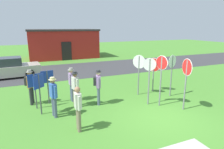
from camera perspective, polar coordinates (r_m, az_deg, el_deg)
ground_plane at (r=8.51m, az=14.82°, el=-12.67°), size 80.00×80.00×0.00m
street_asphalt at (r=17.83m, az=-7.06°, el=1.65°), size 60.00×6.40×0.01m
building_background at (r=25.08m, az=-14.28°, el=8.84°), size 8.17×4.95×3.45m
parked_car_on_street at (r=16.56m, az=-28.12°, el=1.59°), size 4.41×2.23×1.51m
stop_sign_low_front at (r=11.49m, az=12.13°, el=1.65°), size 0.49×0.69×2.00m
stop_sign_leaning_right at (r=9.36m, az=14.24°, el=0.53°), size 0.18×0.65×2.45m
stop_sign_far_back at (r=10.92m, az=17.16°, el=1.66°), size 0.66×0.22×2.29m
stop_sign_leaning_left at (r=10.75m, az=7.90°, el=1.92°), size 0.42×0.62×2.25m
stop_sign_rear_left at (r=9.25m, az=20.99°, el=-0.21°), size 0.17×0.76×2.38m
stop_sign_rear_right at (r=9.45m, az=10.89°, el=0.12°), size 0.55×0.30×2.31m
person_in_teal at (r=8.47m, az=-16.82°, el=-5.72°), size 0.31×0.56×1.74m
person_with_sunhat at (r=7.17m, az=-9.94°, el=-9.19°), size 0.24×0.57×1.69m
person_in_dark_shirt at (r=9.29m, az=-10.76°, el=-3.62°), size 0.32×0.56×1.74m
person_in_blue at (r=10.21m, az=-22.93°, el=-2.75°), size 0.43×0.54×1.74m
person_near_signs at (r=9.43m, az=-4.13°, el=-2.98°), size 0.43×0.54×1.74m
person_on_left at (r=10.07m, az=-11.82°, el=-2.31°), size 0.32×0.57×1.74m
info_panel_leftmost at (r=9.55m, az=-21.77°, el=-2.88°), size 0.59×0.17×1.67m
info_panel_middle at (r=9.96m, az=-18.42°, el=-1.88°), size 0.60×0.11×1.68m
info_panel_rightmost at (r=8.81m, az=-20.60°, el=-3.54°), size 0.45×0.44×1.79m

